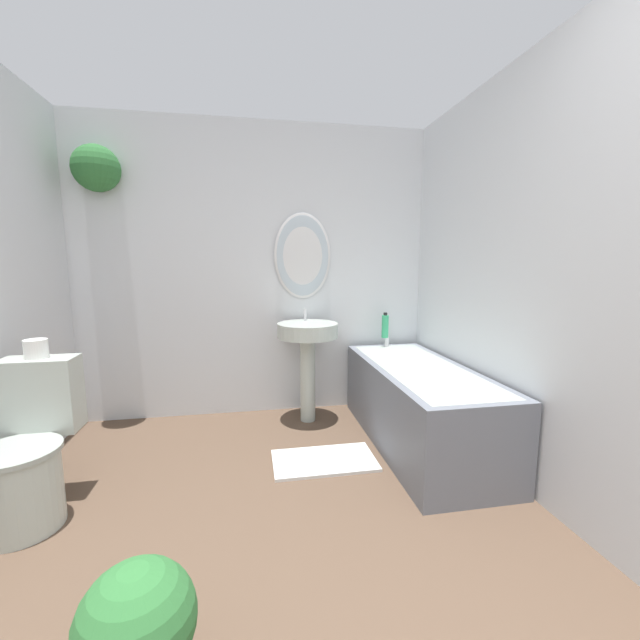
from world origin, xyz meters
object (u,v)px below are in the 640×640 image
Objects in this scene: pedestal_sink at (308,344)px; toilet_paper_roll at (36,349)px; toilet at (27,454)px; potted_plant at (138,635)px; shampoo_bottle at (385,326)px; bathtub at (419,404)px.

pedestal_sink is 1.75m from toilet_paper_roll.
pedestal_sink reaches higher than toilet_paper_roll.
toilet is 1.71× the size of potted_plant.
pedestal_sink is at bearing -168.29° from shampoo_bottle.
toilet_paper_roll is at bearing 90.00° from toilet.
toilet is 3.57× the size of shampoo_bottle.
toilet is at bearing -90.00° from toilet_paper_roll.
potted_plant is at bearing -124.39° from shampoo_bottle.
potted_plant is at bearing -111.15° from pedestal_sink.
pedestal_sink is at bearing 32.03° from toilet.
toilet_paper_roll is at bearing -157.37° from shampoo_bottle.
pedestal_sink is at bearing 142.36° from bathtub.
potted_plant is (-1.47, -2.15, -0.48)m from shampoo_bottle.
toilet is 1.30m from potted_plant.
toilet is 1.86m from pedestal_sink.
shampoo_bottle is 0.48× the size of potted_plant.
pedestal_sink is 8.21× the size of toilet_paper_roll.
toilet is at bearing 126.86° from potted_plant.
toilet is at bearing -169.38° from bathtub.
shampoo_bottle reaches higher than bathtub.
toilet_paper_roll reaches higher than bathtub.
potted_plant is at bearing -53.14° from toilet.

